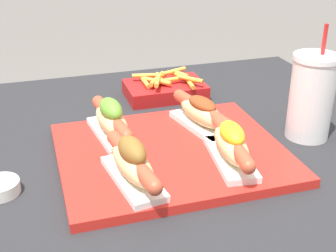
% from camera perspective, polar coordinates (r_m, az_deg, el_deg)
% --- Properties ---
extents(serving_tray, '(0.42, 0.36, 0.02)m').
position_cam_1_polar(serving_tray, '(0.90, 0.38, -3.34)').
color(serving_tray, red).
rests_on(serving_tray, patio_table).
extents(hot_dog_0, '(0.08, 0.21, 0.08)m').
position_cam_1_polar(hot_dog_0, '(0.78, -4.35, -4.52)').
color(hot_dog_0, white).
rests_on(hot_dog_0, serving_tray).
extents(hot_dog_1, '(0.08, 0.21, 0.07)m').
position_cam_1_polar(hot_dog_1, '(0.85, 7.72, -2.23)').
color(hot_dog_1, white).
rests_on(hot_dog_1, serving_tray).
extents(hot_dog_2, '(0.08, 0.21, 0.08)m').
position_cam_1_polar(hot_dog_2, '(0.93, -6.90, 0.70)').
color(hot_dog_2, white).
rests_on(hot_dog_2, serving_tray).
extents(hot_dog_3, '(0.09, 0.20, 0.07)m').
position_cam_1_polar(hot_dog_3, '(0.97, 4.15, 1.57)').
color(hot_dog_3, white).
rests_on(hot_dog_3, serving_tray).
extents(sauce_bowl, '(0.07, 0.07, 0.02)m').
position_cam_1_polar(sauce_bowl, '(0.84, -19.82, -6.99)').
color(sauce_bowl, white).
rests_on(sauce_bowl, patio_table).
extents(drink_cup, '(0.09, 0.09, 0.24)m').
position_cam_1_polar(drink_cup, '(0.99, 17.08, 3.43)').
color(drink_cup, white).
rests_on(drink_cup, patio_table).
extents(fries_basket, '(0.19, 0.13, 0.06)m').
position_cam_1_polar(fries_basket, '(1.18, -0.35, 4.58)').
color(fries_basket, '#B21919').
rests_on(fries_basket, patio_table).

